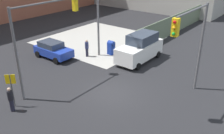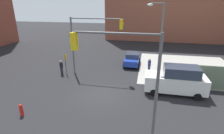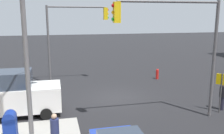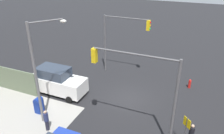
# 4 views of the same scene
# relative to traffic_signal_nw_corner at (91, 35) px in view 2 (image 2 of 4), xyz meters

# --- Properties ---
(ground_plane) EXTENTS (120.00, 120.00, 0.00)m
(ground_plane) POSITION_rel_traffic_signal_nw_corner_xyz_m (2.23, -4.50, -4.66)
(ground_plane) COLOR black
(sidewalk_corner) EXTENTS (12.00, 12.00, 0.01)m
(sidewalk_corner) POSITION_rel_traffic_signal_nw_corner_xyz_m (11.23, 4.50, -4.65)
(sidewalk_corner) COLOR #9E9B93
(sidewalk_corner) RESTS_ON ground
(traffic_signal_nw_corner) EXTENTS (5.90, 0.36, 6.50)m
(traffic_signal_nw_corner) POSITION_rel_traffic_signal_nw_corner_xyz_m (0.00, 0.00, 0.00)
(traffic_signal_nw_corner) COLOR #59595B
(traffic_signal_nw_corner) RESTS_ON ground
(traffic_signal_se_corner) EXTENTS (5.13, 0.36, 6.50)m
(traffic_signal_se_corner) POSITION_rel_traffic_signal_nw_corner_xyz_m (4.79, -9.00, -0.05)
(traffic_signal_se_corner) COLOR #59595B
(traffic_signal_se_corner) RESTS_ON ground
(street_lamp_corner) EXTENTS (1.79, 2.22, 8.00)m
(street_lamp_corner) POSITION_rel_traffic_signal_nw_corner_xyz_m (7.21, 1.00, 0.05)
(street_lamp_corner) COLOR slate
(street_lamp_corner) RESTS_ON ground
(warning_sign_two_way) EXTENTS (0.48, 0.48, 2.40)m
(warning_sign_two_way) POSITION_rel_traffic_signal_nw_corner_xyz_m (-3.17, -0.34, -3.02)
(warning_sign_two_way) COLOR #4C4C4C
(warning_sign_two_way) RESTS_ON ground
(mailbox_blue) EXTENTS (0.56, 0.64, 1.43)m
(mailbox_blue) POSITION_rel_traffic_signal_nw_corner_xyz_m (8.43, 0.50, -3.89)
(mailbox_blue) COLOR navy
(mailbox_blue) RESTS_ON ground
(fire_hydrant) EXTENTS (0.26, 0.26, 0.94)m
(fire_hydrant) POSITION_rel_traffic_signal_nw_corner_xyz_m (-2.77, -8.70, -4.17)
(fire_hydrant) COLOR red
(fire_hydrant) RESTS_ON ground
(sedan_blue) EXTENTS (2.02, 4.02, 1.62)m
(sedan_blue) POSITION_rel_traffic_signal_nw_corner_xyz_m (4.15, 4.43, -3.81)
(sedan_blue) COLOR #1E389E
(sedan_blue) RESTS_ON ground
(van_white_delivery) EXTENTS (5.40, 2.32, 2.62)m
(van_white_delivery) POSITION_rel_traffic_signal_nw_corner_xyz_m (8.84, -2.70, -3.38)
(van_white_delivery) COLOR white
(van_white_delivery) RESTS_ON ground
(pedestrian_crossing) EXTENTS (0.36, 0.36, 1.73)m
(pedestrian_crossing) POSITION_rel_traffic_signal_nw_corner_xyz_m (-3.57, -0.70, -3.76)
(pedestrian_crossing) COLOR black
(pedestrian_crossing) RESTS_ON ground
(pedestrian_waiting) EXTENTS (0.36, 0.36, 1.75)m
(pedestrian_waiting) POSITION_rel_traffic_signal_nw_corner_xyz_m (6.43, 2.00, -3.74)
(pedestrian_waiting) COLOR navy
(pedestrian_waiting) RESTS_ON ground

